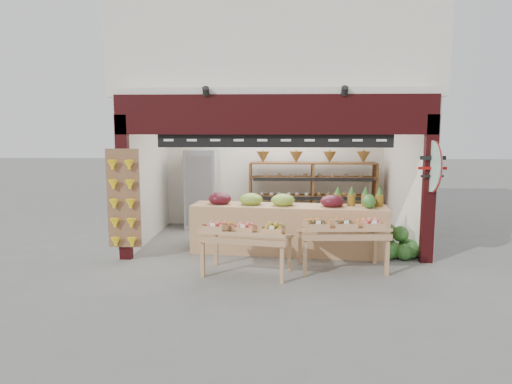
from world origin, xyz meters
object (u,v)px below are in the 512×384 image
at_px(cardboard_stack, 216,231).
at_px(mid_counter, 287,227).
at_px(refrigerator, 202,189).
at_px(display_table_left, 242,232).
at_px(back_shelving, 312,182).
at_px(watermelon_pile, 398,246).
at_px(display_table_right, 342,227).

xyz_separation_m(cardboard_stack, mid_counter, (1.49, -0.79, 0.27)).
distance_m(refrigerator, display_table_left, 3.74).
relative_size(back_shelving, refrigerator, 1.59).
xyz_separation_m(back_shelving, cardboard_stack, (-2.15, -1.49, -0.88)).
xyz_separation_m(back_shelving, mid_counter, (-0.66, -2.28, -0.62)).
bearing_deg(mid_counter, watermelon_pile, -4.96).
height_order(refrigerator, mid_counter, refrigerator).
distance_m(back_shelving, display_table_right, 3.36).
height_order(refrigerator, watermelon_pile, refrigerator).
height_order(mid_counter, display_table_right, mid_counter).
bearing_deg(back_shelving, refrigerator, -179.48).
relative_size(mid_counter, display_table_right, 2.50).
distance_m(back_shelving, mid_counter, 2.46).
bearing_deg(back_shelving, display_table_left, -112.25).
distance_m(display_table_right, watermelon_pile, 1.56).
xyz_separation_m(refrigerator, watermelon_pile, (4.12, -2.44, -0.75)).
height_order(mid_counter, watermelon_pile, mid_counter).
relative_size(back_shelving, cardboard_stack, 2.91).
height_order(back_shelving, display_table_left, back_shelving).
xyz_separation_m(cardboard_stack, watermelon_pile, (3.58, -0.97, -0.04)).
relative_size(mid_counter, watermelon_pile, 4.63).
xyz_separation_m(back_shelving, refrigerator, (-2.69, -0.02, -0.17)).
height_order(back_shelving, refrigerator, refrigerator).
bearing_deg(back_shelving, cardboard_stack, -145.25).
relative_size(back_shelving, display_table_left, 1.95).
bearing_deg(display_table_right, back_shelving, 94.14).
bearing_deg(mid_counter, display_table_left, -122.09).
xyz_separation_m(back_shelving, display_table_right, (0.24, -3.32, -0.39)).
bearing_deg(mid_counter, cardboard_stack, 152.13).
distance_m(back_shelving, cardboard_stack, 2.77).
bearing_deg(refrigerator, display_table_right, -48.30).
xyz_separation_m(mid_counter, watermelon_pile, (2.08, -0.18, -0.30)).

